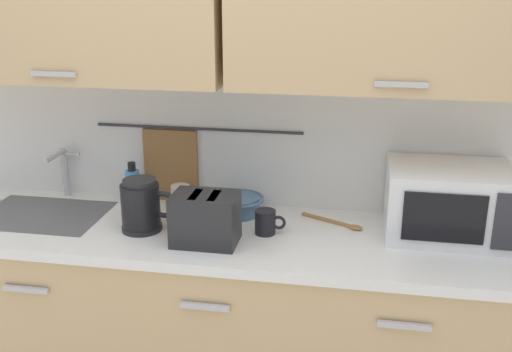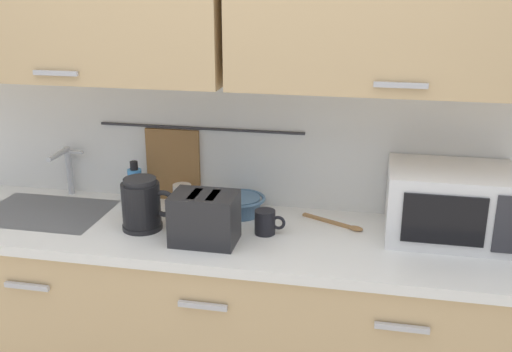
% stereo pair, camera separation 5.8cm
% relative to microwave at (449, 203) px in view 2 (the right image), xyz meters
% --- Properties ---
extents(counter_unit, '(2.53, 0.64, 0.90)m').
position_rel_microwave_xyz_m(counter_unit, '(-0.86, -0.11, -0.58)').
color(counter_unit, tan).
rests_on(counter_unit, ground).
extents(back_wall_assembly, '(3.70, 0.41, 2.50)m').
position_rel_microwave_xyz_m(back_wall_assembly, '(-0.85, 0.12, 0.49)').
color(back_wall_assembly, silver).
rests_on(back_wall_assembly, ground).
extents(sink_faucet, '(0.09, 0.17, 0.22)m').
position_rel_microwave_xyz_m(sink_faucet, '(-1.63, 0.12, 0.01)').
color(sink_faucet, '#B2B5BA').
rests_on(sink_faucet, counter_unit).
extents(microwave, '(0.46, 0.35, 0.27)m').
position_rel_microwave_xyz_m(microwave, '(0.00, 0.00, 0.00)').
color(microwave, white).
rests_on(microwave, counter_unit).
extents(electric_kettle, '(0.23, 0.16, 0.21)m').
position_rel_microwave_xyz_m(electric_kettle, '(-1.16, -0.16, -0.03)').
color(electric_kettle, black).
rests_on(electric_kettle, counter_unit).
extents(dish_soap_bottle, '(0.06, 0.06, 0.20)m').
position_rel_microwave_xyz_m(dish_soap_bottle, '(-1.29, 0.07, -0.05)').
color(dish_soap_bottle, '#3F8CD8').
rests_on(dish_soap_bottle, counter_unit).
extents(mug_near_sink, '(0.12, 0.08, 0.09)m').
position_rel_microwave_xyz_m(mug_near_sink, '(-1.09, 0.10, -0.09)').
color(mug_near_sink, silver).
rests_on(mug_near_sink, counter_unit).
extents(mixing_bowl, '(0.21, 0.21, 0.08)m').
position_rel_microwave_xyz_m(mixing_bowl, '(-0.82, 0.06, -0.09)').
color(mixing_bowl, '#4C7093').
rests_on(mixing_bowl, counter_unit).
extents(toaster, '(0.26, 0.17, 0.19)m').
position_rel_microwave_xyz_m(toaster, '(-0.89, -0.23, -0.04)').
color(toaster, '#232326').
rests_on(toaster, counter_unit).
extents(mug_by_kettle, '(0.12, 0.08, 0.09)m').
position_rel_microwave_xyz_m(mug_by_kettle, '(-0.68, -0.11, -0.09)').
color(mug_by_kettle, black).
rests_on(mug_by_kettle, counter_unit).
extents(wooden_spoon, '(0.26, 0.15, 0.01)m').
position_rel_microwave_xyz_m(wooden_spoon, '(-0.41, 0.02, -0.13)').
color(wooden_spoon, '#9E7042').
rests_on(wooden_spoon, counter_unit).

